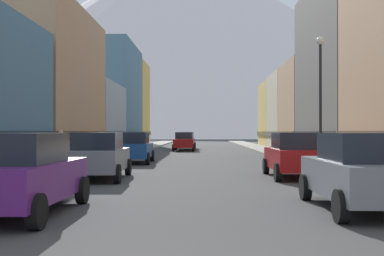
# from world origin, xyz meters

# --- Properties ---
(sidewalk_left) EXTENTS (2.50, 100.00, 0.15)m
(sidewalk_left) POSITION_xyz_m (-6.25, 35.00, 0.07)
(sidewalk_left) COLOR gray
(sidewalk_left) RESTS_ON ground
(sidewalk_right) EXTENTS (2.50, 100.00, 0.15)m
(sidewalk_right) POSITION_xyz_m (6.25, 35.00, 0.07)
(sidewalk_right) COLOR gray
(sidewalk_right) RESTS_ON ground
(storefront_left_2) EXTENTS (8.17, 12.88, 9.79)m
(storefront_left_2) POSITION_xyz_m (-11.44, 26.96, 4.73)
(storefront_left_2) COLOR tan
(storefront_left_2) RESTS_ON ground
(storefront_left_3) EXTENTS (8.09, 10.27, 6.15)m
(storefront_left_3) POSITION_xyz_m (-11.39, 38.70, 2.96)
(storefront_left_3) COLOR #99A5B2
(storefront_left_3) RESTS_ON ground
(storefront_left_4) EXTENTS (8.15, 12.71, 11.69)m
(storefront_left_4) POSITION_xyz_m (-11.42, 50.25, 5.66)
(storefront_left_4) COLOR slate
(storefront_left_4) RESTS_ON ground
(storefront_left_5) EXTENTS (10.08, 8.79, 11.22)m
(storefront_left_5) POSITION_xyz_m (-12.39, 61.39, 5.43)
(storefront_left_5) COLOR #D8B259
(storefront_left_5) RESTS_ON ground
(storefront_right_2) EXTENTS (9.47, 12.16, 11.86)m
(storefront_right_2) POSITION_xyz_m (12.09, 28.02, 5.75)
(storefront_right_2) COLOR #66605B
(storefront_right_2) RESTS_ON ground
(storefront_right_3) EXTENTS (10.17, 8.34, 8.00)m
(storefront_right_3) POSITION_xyz_m (12.44, 38.51, 3.86)
(storefront_right_3) COLOR tan
(storefront_right_3) RESTS_ON ground
(storefront_right_4) EXTENTS (10.09, 8.35, 8.02)m
(storefront_right_4) POSITION_xyz_m (12.39, 47.01, 3.87)
(storefront_right_4) COLOR beige
(storefront_right_4) RESTS_ON ground
(storefront_right_5) EXTENTS (6.53, 8.18, 7.84)m
(storefront_right_5) POSITION_xyz_m (10.62, 55.38, 3.77)
(storefront_right_5) COLOR #D8B259
(storefront_right_5) RESTS_ON ground
(car_left_0) EXTENTS (2.08, 4.41, 1.78)m
(car_left_0) POSITION_xyz_m (-3.80, 5.88, 0.90)
(car_left_0) COLOR #591E72
(car_left_0) RESTS_ON ground
(car_left_1) EXTENTS (2.21, 4.47, 1.78)m
(car_left_1) POSITION_xyz_m (-3.80, 13.82, 0.90)
(car_left_1) COLOR slate
(car_left_1) RESTS_ON ground
(car_left_2) EXTENTS (2.17, 4.45, 1.78)m
(car_left_2) POSITION_xyz_m (-3.80, 23.29, 0.90)
(car_left_2) COLOR #19478C
(car_left_2) RESTS_ON ground
(car_right_0) EXTENTS (2.06, 4.40, 1.78)m
(car_right_0) POSITION_xyz_m (3.80, 6.65, 0.90)
(car_right_0) COLOR slate
(car_right_0) RESTS_ON ground
(car_right_1) EXTENTS (2.06, 4.40, 1.78)m
(car_right_1) POSITION_xyz_m (3.80, 14.62, 0.90)
(car_right_1) COLOR #9E1111
(car_right_1) RESTS_ON ground
(car_driving_0) EXTENTS (2.06, 4.40, 1.78)m
(car_driving_0) POSITION_xyz_m (-1.60, 46.76, 0.90)
(car_driving_0) COLOR black
(car_driving_0) RESTS_ON ground
(car_driving_1) EXTENTS (2.06, 4.40, 1.78)m
(car_driving_1) POSITION_xyz_m (-1.60, 41.49, 0.90)
(car_driving_1) COLOR #9E1111
(car_driving_1) RESTS_ON ground
(potted_plant_0) EXTENTS (0.58, 0.58, 0.85)m
(potted_plant_0) POSITION_xyz_m (7.00, 15.00, 0.64)
(potted_plant_0) COLOR #4C4C51
(potted_plant_0) RESTS_ON sidewalk_right
(pedestrian_0) EXTENTS (0.36, 0.36, 1.73)m
(pedestrian_0) POSITION_xyz_m (-6.25, 17.17, 0.95)
(pedestrian_0) COLOR #333338
(pedestrian_0) RESTS_ON sidewalk_left
(streetlamp_right) EXTENTS (0.36, 0.36, 5.86)m
(streetlamp_right) POSITION_xyz_m (5.35, 16.86, 3.99)
(streetlamp_right) COLOR black
(streetlamp_right) RESTS_ON sidewalk_right
(mountain_backdrop) EXTENTS (298.54, 298.54, 104.48)m
(mountain_backdrop) POSITION_xyz_m (-10.01, 260.00, 52.24)
(mountain_backdrop) COLOR silver
(mountain_backdrop) RESTS_ON ground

